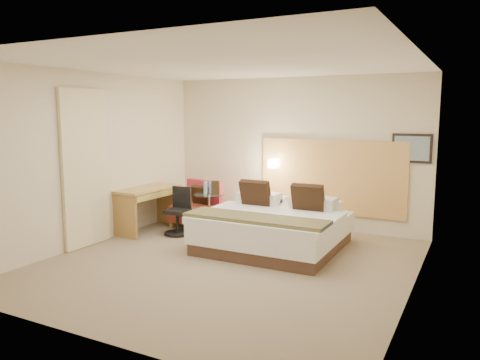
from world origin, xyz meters
The scene contains 20 objects.
floor centered at (0.00, 0.00, -0.01)m, with size 4.80×5.00×0.02m, color #827058.
ceiling centered at (0.00, 0.00, 2.71)m, with size 4.80×5.00×0.02m, color white.
wall_back centered at (0.00, 2.51, 1.35)m, with size 4.80×0.02×2.70m, color beige.
wall_front centered at (0.00, -2.51, 1.35)m, with size 4.80×0.02×2.70m, color beige.
wall_left centered at (-2.41, 0.00, 1.35)m, with size 0.02×5.00×2.70m, color beige.
wall_right centered at (2.41, 0.00, 1.35)m, with size 0.02×5.00×2.70m, color beige.
headboard_panel centered at (0.70, 2.47, 0.95)m, with size 2.60×0.04×1.30m, color tan.
art_frame centered at (2.02, 2.48, 1.50)m, with size 0.62×0.03×0.47m, color black.
art_canvas centered at (2.02, 2.46, 1.50)m, with size 0.54×0.01×0.39m, color gray.
lamp_arm centered at (-0.35, 2.42, 1.15)m, with size 0.02×0.02×0.12m, color white.
lamp_shade centered at (-0.35, 2.36, 1.15)m, with size 0.15×0.15×0.15m, color #F4E3BE.
curtain centered at (-2.36, -0.25, 1.22)m, with size 0.06×0.90×2.42m, color beige.
bottle_a centered at (-1.33, 1.58, 0.74)m, with size 0.07×0.07×0.23m, color #8CBFD9.
bottle_b centered at (-1.28, 1.67, 0.74)m, with size 0.07×0.07×0.23m, color #889FD3.
menu_folder centered at (-1.13, 1.60, 0.75)m, with size 0.15×0.06×0.25m, color #382617.
bed centered at (0.26, 1.00, 0.32)m, with size 2.08×1.99×1.00m.
lounge_chair centered at (-1.55, 1.64, 0.33)m, with size 0.87×0.79×0.83m.
side_table centered at (-1.27, 1.59, 0.35)m, with size 0.70×0.70×0.63m.
desk centered at (-2.11, 0.94, 0.61)m, with size 0.61×1.26×0.77m.
desk_chair centered at (-1.51, 0.99, 0.33)m, with size 0.49×0.49×0.80m.
Camera 1 is at (3.03, -5.47, 2.07)m, focal length 35.00 mm.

